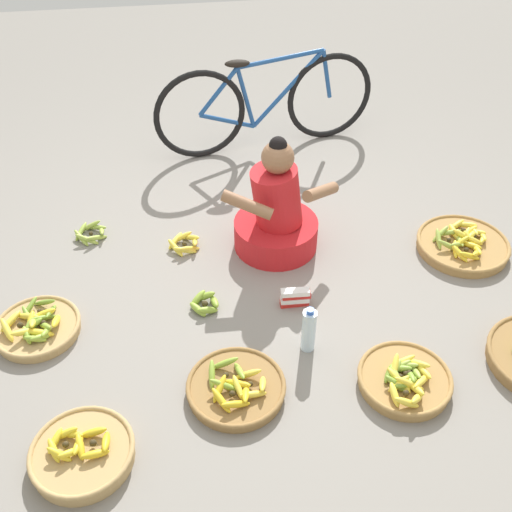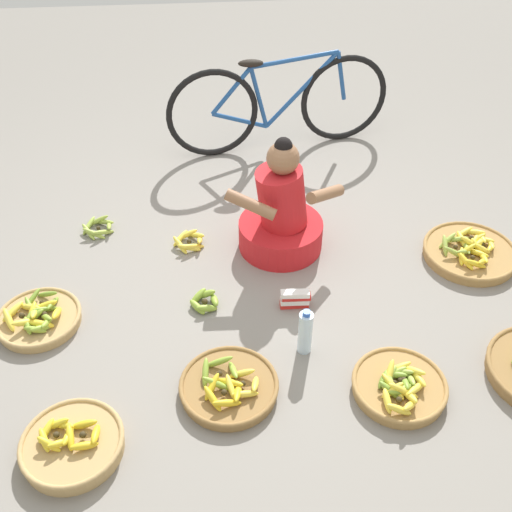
# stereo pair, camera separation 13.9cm
# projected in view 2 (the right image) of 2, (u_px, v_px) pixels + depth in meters

# --- Properties ---
(ground_plane) EXTENTS (10.00, 10.00, 0.00)m
(ground_plane) POSITION_uv_depth(u_px,v_px,m) (253.00, 279.00, 3.60)
(ground_plane) COLOR gray
(vendor_woman_front) EXTENTS (0.73, 0.52, 0.76)m
(vendor_woman_front) POSITION_uv_depth(u_px,v_px,m) (281.00, 215.00, 3.69)
(vendor_woman_front) COLOR red
(vendor_woman_front) RESTS_ON ground
(bicycle_leaning) EXTENTS (1.69, 0.31, 0.73)m
(bicycle_leaning) POSITION_uv_depth(u_px,v_px,m) (279.00, 104.00, 4.55)
(bicycle_leaning) COLOR black
(bicycle_leaning) RESTS_ON ground
(banana_basket_front_right) EXTENTS (0.47, 0.47, 0.14)m
(banana_basket_front_right) POSITION_uv_depth(u_px,v_px,m) (399.00, 386.00, 2.96)
(banana_basket_front_right) COLOR #A87F47
(banana_basket_front_right) RESTS_ON ground
(banana_basket_front_center) EXTENTS (0.46, 0.46, 0.14)m
(banana_basket_front_center) POSITION_uv_depth(u_px,v_px,m) (72.00, 444.00, 2.71)
(banana_basket_front_center) COLOR tan
(banana_basket_front_center) RESTS_ON ground
(banana_basket_front_left) EXTENTS (0.46, 0.46, 0.13)m
(banana_basket_front_left) POSITION_uv_depth(u_px,v_px,m) (38.00, 318.00, 3.31)
(banana_basket_front_left) COLOR tan
(banana_basket_front_left) RESTS_ON ground
(banana_basket_near_bicycle) EXTENTS (0.49, 0.49, 0.13)m
(banana_basket_near_bicycle) POSITION_uv_depth(u_px,v_px,m) (229.00, 386.00, 2.96)
(banana_basket_near_bicycle) COLOR olive
(banana_basket_near_bicycle) RESTS_ON ground
(banana_basket_mid_left) EXTENTS (0.57, 0.57, 0.13)m
(banana_basket_mid_left) POSITION_uv_depth(u_px,v_px,m) (470.00, 252.00, 3.73)
(banana_basket_mid_left) COLOR #A87F47
(banana_basket_mid_left) RESTS_ON ground
(loose_bananas_back_center) EXTENTS (0.18, 0.20, 0.09)m
(loose_bananas_back_center) POSITION_uv_depth(u_px,v_px,m) (205.00, 301.00, 3.42)
(loose_bananas_back_center) COLOR #8CAD38
(loose_bananas_back_center) RESTS_ON ground
(loose_bananas_back_left) EXTENTS (0.23, 0.22, 0.09)m
(loose_bananas_back_left) POSITION_uv_depth(u_px,v_px,m) (189.00, 241.00, 3.83)
(loose_bananas_back_left) COLOR yellow
(loose_bananas_back_left) RESTS_ON ground
(loose_bananas_near_vendor) EXTENTS (0.23, 0.22, 0.09)m
(loose_bananas_near_vendor) POSITION_uv_depth(u_px,v_px,m) (98.00, 227.00, 3.94)
(loose_bananas_near_vendor) COLOR #9EB747
(loose_bananas_near_vendor) RESTS_ON ground
(water_bottle) EXTENTS (0.07, 0.07, 0.28)m
(water_bottle) POSITION_uv_depth(u_px,v_px,m) (305.00, 332.00, 3.10)
(water_bottle) COLOR silver
(water_bottle) RESTS_ON ground
(packet_carton_stack) EXTENTS (0.17, 0.07, 0.12)m
(packet_carton_stack) POSITION_uv_depth(u_px,v_px,m) (295.00, 299.00, 3.39)
(packet_carton_stack) COLOR red
(packet_carton_stack) RESTS_ON ground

